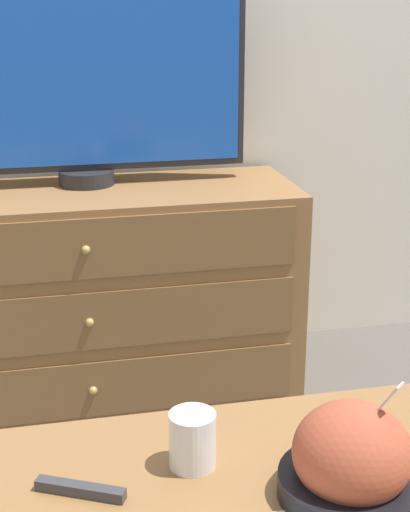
% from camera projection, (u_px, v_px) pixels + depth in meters
% --- Properties ---
extents(ground_plane, '(12.00, 12.00, 0.00)m').
position_uv_depth(ground_plane, '(72.00, 354.00, 2.68)').
color(ground_plane, '#56514C').
extents(dresser, '(1.28, 0.45, 0.63)m').
position_uv_depth(dresser, '(84.00, 294.00, 2.36)').
color(dresser, olive).
rests_on(dresser, ground_plane).
extents(tv, '(0.96, 0.16, 0.66)m').
position_uv_depth(tv, '(81.00, 68.00, 2.23)').
color(tv, '#232328').
rests_on(tv, dresser).
extents(takeout_bowl, '(0.22, 0.22, 0.20)m').
position_uv_depth(takeout_bowl, '(351.00, 462.00, 1.18)').
color(takeout_bowl, black).
rests_on(takeout_bowl, coffee_table).
extents(drink_cup, '(0.08, 0.08, 0.09)m').
position_uv_depth(drink_cup, '(192.00, 443.00, 1.26)').
color(drink_cup, beige).
rests_on(drink_cup, coffee_table).
extents(remote_control, '(0.14, 0.08, 0.02)m').
position_uv_depth(remote_control, '(80.00, 489.00, 1.20)').
color(remote_control, '#38383D').
rests_on(remote_control, coffee_table).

